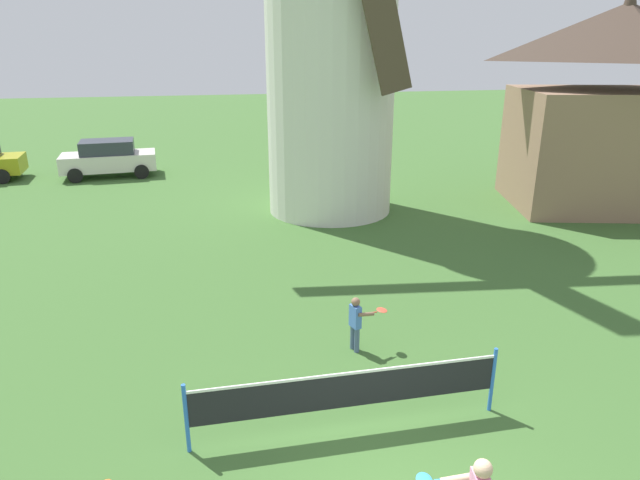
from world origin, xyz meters
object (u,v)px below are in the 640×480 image
object	(u,v)px
tennis_net	(348,390)
chapel	(611,111)
windmill	(331,9)
parked_car_cream	(109,158)
player_far	(357,320)

from	to	relation	value
tennis_net	chapel	xyz separation A→B (m)	(11.75, 10.04, 2.60)
windmill	parked_car_cream	bearing A→B (deg)	139.72
windmill	chapel	size ratio (longest dim) A/B	1.95
chapel	windmill	bearing A→B (deg)	172.07
player_far	parked_car_cream	world-z (taller)	parked_car_cream
tennis_net	parked_car_cream	size ratio (longest dim) A/B	1.17
tennis_net	player_far	size ratio (longest dim) A/B	4.32
windmill	player_far	distance (m)	10.99
parked_car_cream	windmill	bearing A→B (deg)	-40.28
tennis_net	parked_car_cream	xyz separation A→B (m)	(-5.91, 18.31, 0.13)
windmill	tennis_net	bearing A→B (deg)	-101.41
player_far	chapel	size ratio (longest dim) A/B	0.14
windmill	parked_car_cream	size ratio (longest dim) A/B	3.71
windmill	tennis_net	distance (m)	12.94
player_far	windmill	bearing A→B (deg)	80.33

